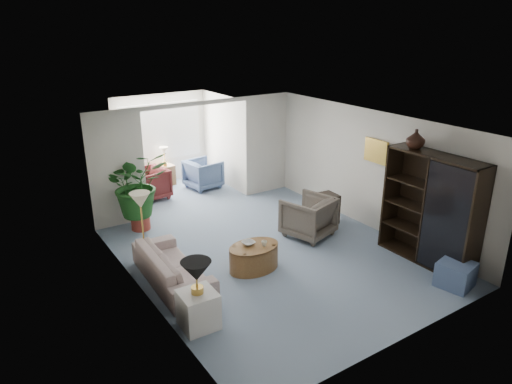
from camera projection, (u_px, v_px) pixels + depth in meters
floor at (273, 256)px, 8.84m from camera, size 6.00×6.00×0.00m
sunroom_floor at (181, 193)px, 12.05m from camera, size 2.60×2.60×0.00m
back_pier_left at (117, 169)px, 9.77m from camera, size 1.20×0.12×2.50m
back_pier_right at (266, 144)px, 11.74m from camera, size 1.20×0.12×2.50m
back_header at (196, 104)px, 10.34m from camera, size 2.60×0.12×0.10m
window_pane at (161, 132)px, 12.41m from camera, size 2.20×0.02×1.50m
window_blinds at (161, 132)px, 12.39m from camera, size 2.20×0.02×1.50m
framed_picture at (376, 151)px, 9.45m from camera, size 0.04×0.50×0.40m
sofa at (172, 266)px, 7.87m from camera, size 0.86×2.02×0.58m
end_table at (198, 310)px, 6.72m from camera, size 0.53×0.53×0.56m
table_lamp at (196, 271)px, 6.50m from camera, size 0.44×0.44×0.30m
floor_lamp at (140, 200)px, 8.10m from camera, size 0.36×0.36×0.28m
coffee_table at (254, 257)px, 8.31m from camera, size 1.02×1.02×0.45m
coffee_bowl at (248, 243)px, 8.28m from camera, size 0.24×0.24×0.06m
coffee_cup at (264, 243)px, 8.22m from camera, size 0.11×0.11×0.09m
wingback_chair at (308, 217)px, 9.54m from camera, size 1.11×1.13×0.84m
side_table_dark at (324, 209)px, 10.17m from camera, size 0.57×0.47×0.65m
entertainment_cabinet at (431, 210)px, 8.33m from camera, size 0.49×1.83×2.03m
cabinet_urn at (416, 139)px, 8.31m from camera, size 0.33×0.33×0.35m
ottoman at (456, 274)px, 7.78m from camera, size 0.63×0.63×0.42m
plant_pot at (141, 222)px, 9.93m from camera, size 0.40×0.40×0.32m
house_plant at (137, 184)px, 9.63m from camera, size 1.25×1.09×1.39m
sunroom_chair_blue at (203, 174)px, 12.31m from camera, size 0.94×0.92×0.76m
sunroom_chair_maroon at (149, 184)px, 11.53m from camera, size 0.96×0.94×0.77m
sunroom_table at (166, 175)px, 12.54m from camera, size 0.49×0.40×0.54m
shelf_clutter at (449, 213)px, 7.97m from camera, size 0.30×0.50×1.06m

